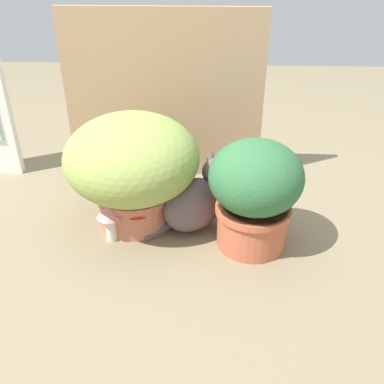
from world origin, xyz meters
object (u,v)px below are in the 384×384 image
grass_planter (133,165)px  cat (196,201)px  leafy_planter (255,191)px  mushroom_ornament_pink (110,216)px  mushroom_ornament_red (137,211)px

grass_planter → cat: grass_planter is taller
leafy_planter → cat: size_ratio=1.16×
grass_planter → leafy_planter: grass_planter is taller
grass_planter → mushroom_ornament_pink: grass_planter is taller
leafy_planter → mushroom_ornament_pink: leafy_planter is taller
mushroom_ornament_red → mushroom_ornament_pink: mushroom_ornament_red is taller
grass_planter → cat: bearing=-4.7°
cat → mushroom_ornament_pink: 0.34m
leafy_planter → mushroom_ornament_red: leafy_planter is taller
mushroom_ornament_red → mushroom_ornament_pink: 0.10m
cat → leafy_planter: bearing=-25.0°
leafy_planter → mushroom_ornament_pink: bearing=-179.0°
mushroom_ornament_pink → cat: bearing=18.6°
leafy_planter → cat: (-0.22, 0.10, -0.11)m
grass_planter → leafy_planter: 0.48m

